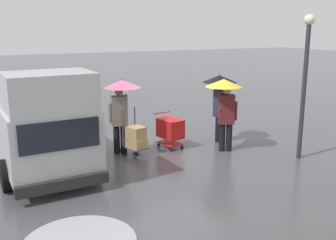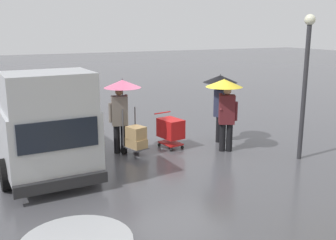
{
  "view_description": "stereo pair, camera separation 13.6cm",
  "coord_description": "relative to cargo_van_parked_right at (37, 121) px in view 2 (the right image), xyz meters",
  "views": [
    {
      "loc": [
        5.17,
        9.96,
        3.54
      ],
      "look_at": [
        0.51,
        0.51,
        1.05
      ],
      "focal_mm": 42.21,
      "sensor_mm": 36.0,
      "label": 1
    },
    {
      "loc": [
        5.05,
        10.02,
        3.54
      ],
      "look_at": [
        0.51,
        0.51,
        1.05
      ],
      "focal_mm": 42.21,
      "sensor_mm": 36.0,
      "label": 2
    }
  ],
  "objects": [
    {
      "name": "hand_dolly_boxes",
      "position": [
        -2.57,
        0.33,
        -0.69
      ],
      "size": [
        0.7,
        0.83,
        1.32
      ],
      "color": "#515156",
      "rests_on": "ground"
    },
    {
      "name": "pedestrian_white_side",
      "position": [
        -5.02,
        1.09,
        0.39
      ],
      "size": [
        1.04,
        1.04,
        2.15
      ],
      "color": "black",
      "rests_on": "ground"
    },
    {
      "name": "shopping_cart_vendor",
      "position": [
        -3.75,
        0.14,
        -0.61
      ],
      "size": [
        0.69,
        0.91,
        1.02
      ],
      "color": "red",
      "rests_on": "ground"
    },
    {
      "name": "cargo_van_parked_right",
      "position": [
        0.0,
        0.0,
        0.0
      ],
      "size": [
        2.39,
        5.43,
        2.6
      ],
      "color": "#B7BABF",
      "rests_on": "ground"
    },
    {
      "name": "ground_plane",
      "position": [
        -3.83,
        0.35,
        -1.18
      ],
      "size": [
        90.0,
        90.0,
        0.0
      ],
      "primitive_type": "plane",
      "color": "#4C4C51"
    },
    {
      "name": "pedestrian_black_side",
      "position": [
        -2.29,
        -0.03,
        0.41
      ],
      "size": [
        1.04,
        1.04,
        2.15
      ],
      "color": "black",
      "rests_on": "ground"
    },
    {
      "name": "street_lamp",
      "position": [
        -6.51,
        2.58,
        1.19
      ],
      "size": [
        0.28,
        0.28,
        3.86
      ],
      "color": "#2D2D33",
      "rests_on": "ground"
    },
    {
      "name": "pedestrian_pink_side",
      "position": [
        -5.42,
        0.23,
        0.41
      ],
      "size": [
        1.04,
        1.04,
        2.15
      ],
      "color": "black",
      "rests_on": "ground"
    }
  ]
}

